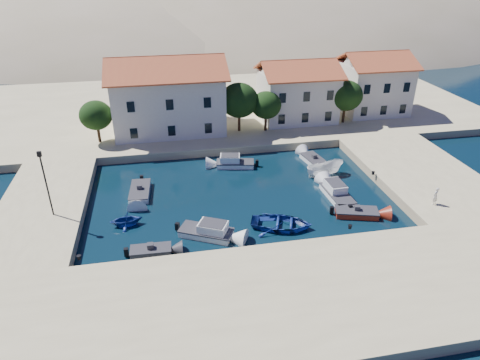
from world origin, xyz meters
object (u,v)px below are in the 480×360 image
building_mid (297,89)px  cabin_cruiser_east (337,194)px  rowboat_south (281,227)px  pedestrian (435,196)px  building_left (168,93)px  cabin_cruiser_south (206,231)px  lamppost (45,178)px  building_right (374,81)px  boat_east (324,175)px

building_mid → cabin_cruiser_east: bearing=-96.1°
rowboat_south → pedestrian: 14.90m
building_left → cabin_cruiser_east: size_ratio=2.98×
cabin_cruiser_east → pedestrian: pedestrian is taller
cabin_cruiser_south → cabin_cruiser_east: size_ratio=1.02×
building_left → cabin_cruiser_east: (15.71, -20.41, -5.46)m
lamppost → cabin_cruiser_south: lamppost is taller
building_right → pedestrian: bearing=-103.7°
lamppost → cabin_cruiser_east: lamppost is taller
building_mid → cabin_cruiser_east: building_mid is taller
boat_east → pedestrian: 12.06m
pedestrian → cabin_cruiser_south: bearing=-33.1°
building_left → boat_east: size_ratio=3.27×
building_right → cabin_cruiser_south: size_ratio=1.88×
rowboat_south → boat_east: (7.56, 9.14, 0.00)m
building_right → lamppost: (-41.50, -22.00, -0.72)m
building_mid → building_right: (12.00, 1.00, 0.25)m
building_left → lamppost: 23.10m
building_left → boat_east: (16.25, -15.36, -5.94)m
building_left → lamppost: size_ratio=2.36×
lamppost → cabin_cruiser_east: 27.55m
rowboat_south → cabin_cruiser_south: bearing=108.7°
lamppost → cabin_cruiser_south: (13.37, -4.50, -4.28)m
rowboat_south → pedestrian: (14.78, -0.34, 1.88)m
lamppost → cabin_cruiser_east: bearing=-0.9°
lamppost → building_left: bearing=60.1°
building_mid → boat_east: bearing=-96.1°
building_left → cabin_cruiser_south: 25.17m
cabin_cruiser_south → rowboat_south: cabin_cruiser_south is taller
building_left → cabin_cruiser_south: bearing=-85.6°
building_right → cabin_cruiser_east: (-14.29, -22.41, -5.00)m
building_left → building_right: size_ratio=1.56×
building_mid → cabin_cruiser_south: bearing=-122.3°
building_mid → rowboat_south: (-9.30, -25.50, -5.22)m
rowboat_south → cabin_cruiser_east: bearing=-41.0°
building_mid → rowboat_south: size_ratio=1.92×
building_left → lamppost: bearing=-119.9°
building_mid → lamppost: size_ratio=1.69×
building_mid → lamppost: building_mid is taller
building_mid → building_left: bearing=-176.8°
lamppost → rowboat_south: (20.20, -4.50, -4.75)m
building_right → lamppost: building_right is taller
lamppost → cabin_cruiser_south: bearing=-18.6°
cabin_cruiser_south → pedestrian: size_ratio=2.87×
boat_east → cabin_cruiser_east: bearing=163.6°
building_left → pedestrian: size_ratio=8.39×
cabin_cruiser_east → pedestrian: (7.76, -4.43, 1.40)m
building_left → building_mid: building_left is taller
building_mid → boat_east: size_ratio=2.34×
lamppost → building_mid: bearing=35.4°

